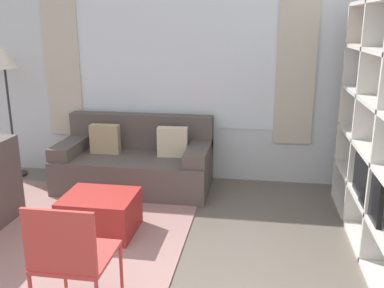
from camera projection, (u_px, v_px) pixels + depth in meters
The scene contains 6 objects.
wall_back at pixel (175, 68), 5.09m from camera, with size 5.68×0.11×2.70m.
area_rug at pixel (54, 227), 4.06m from camera, with size 2.56×2.21×0.01m, color gray.
couch_main at pixel (136, 163), 5.00m from camera, with size 1.75×0.85×0.82m.
ottoman at pixel (100, 214), 3.91m from camera, with size 0.65×0.54×0.37m.
floor_lamp at pixel (4, 66), 5.10m from camera, with size 0.32×0.32×1.61m.
folding_chair at pixel (70, 254), 2.59m from camera, with size 0.44×0.46×0.86m.
Camera 1 is at (1.00, -1.77, 1.87)m, focal length 40.00 mm.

